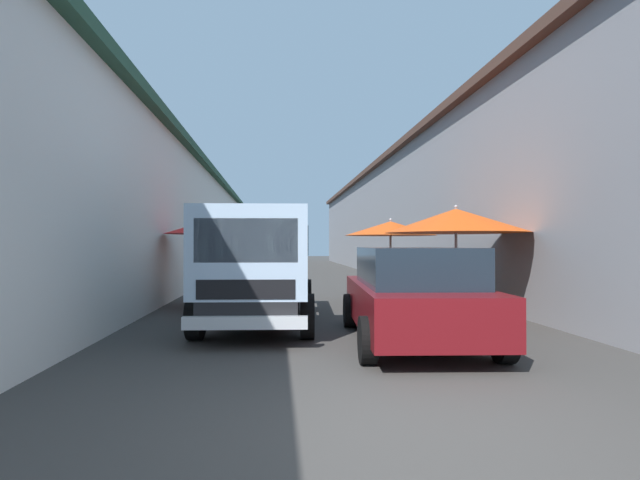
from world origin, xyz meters
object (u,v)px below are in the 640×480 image
at_px(parked_scooter, 241,282).
at_px(plastic_stool, 263,285).
at_px(fruit_stall_far_right, 456,228).
at_px(fruit_stall_near_right, 392,237).
at_px(hatchback_car, 413,294).
at_px(delivery_truck, 256,271).
at_px(fruit_stall_mid_lane, 212,236).
at_px(vendor_by_crates, 244,257).

distance_m(parked_scooter, plastic_stool, 0.69).
bearing_deg(fruit_stall_far_right, parked_scooter, 48.75).
bearing_deg(plastic_stool, fruit_stall_near_right, -120.18).
height_order(fruit_stall_near_right, parked_scooter, fruit_stall_near_right).
distance_m(fruit_stall_near_right, hatchback_car, 4.89).
bearing_deg(hatchback_car, plastic_stool, 20.39).
xyz_separation_m(delivery_truck, plastic_stool, (5.51, 0.04, -0.71)).
height_order(fruit_stall_near_right, fruit_stall_mid_lane, fruit_stall_mid_lane).
distance_m(fruit_stall_far_right, parked_scooter, 6.31).
bearing_deg(vendor_by_crates, plastic_stool, -171.22).
bearing_deg(fruit_stall_mid_lane, plastic_stool, -32.38).
relative_size(hatchback_car, parked_scooter, 2.41).
bearing_deg(fruit_stall_near_right, parked_scooter, 67.75).
bearing_deg(parked_scooter, vendor_by_crates, 3.32).
height_order(fruit_stall_near_right, hatchback_car, fruit_stall_near_right).
relative_size(fruit_stall_near_right, delivery_truck, 0.47).
height_order(fruit_stall_near_right, delivery_truck, fruit_stall_near_right).
height_order(fruit_stall_mid_lane, vendor_by_crates, fruit_stall_mid_lane).
distance_m(delivery_truck, plastic_stool, 5.56).
relative_size(fruit_stall_far_right, delivery_truck, 0.58).
xyz_separation_m(fruit_stall_near_right, delivery_truck, (-3.59, 3.27, -0.66)).
relative_size(fruit_stall_far_right, fruit_stall_near_right, 1.24).
height_order(vendor_by_crates, plastic_stool, vendor_by_crates).
bearing_deg(fruit_stall_near_right, vendor_by_crates, 27.37).
bearing_deg(fruit_stall_mid_lane, fruit_stall_far_right, -115.55).
xyz_separation_m(fruit_stall_near_right, fruit_stall_mid_lane, (0.04, 4.51, 0.02)).
relative_size(fruit_stall_far_right, fruit_stall_mid_lane, 1.23).
height_order(parked_scooter, plastic_stool, parked_scooter).
bearing_deg(hatchback_car, fruit_stall_far_right, -34.78).
bearing_deg(parked_scooter, fruit_stall_far_right, -131.25).
relative_size(fruit_stall_mid_lane, hatchback_car, 0.59).
relative_size(fruit_stall_mid_lane, delivery_truck, 0.47).
height_order(fruit_stall_near_right, plastic_stool, fruit_stall_near_right).
relative_size(hatchback_car, vendor_by_crates, 2.39).
relative_size(fruit_stall_near_right, plastic_stool, 5.36).
bearing_deg(fruit_stall_near_right, hatchback_car, 169.87).
bearing_deg(parked_scooter, plastic_stool, -61.16).
height_order(fruit_stall_mid_lane, hatchback_car, fruit_stall_mid_lane).
xyz_separation_m(delivery_truck, parked_scooter, (5.18, 0.63, -0.59)).
relative_size(fruit_stall_far_right, plastic_stool, 6.66).
relative_size(fruit_stall_far_right, vendor_by_crates, 1.72).
distance_m(fruit_stall_mid_lane, parked_scooter, 2.10).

